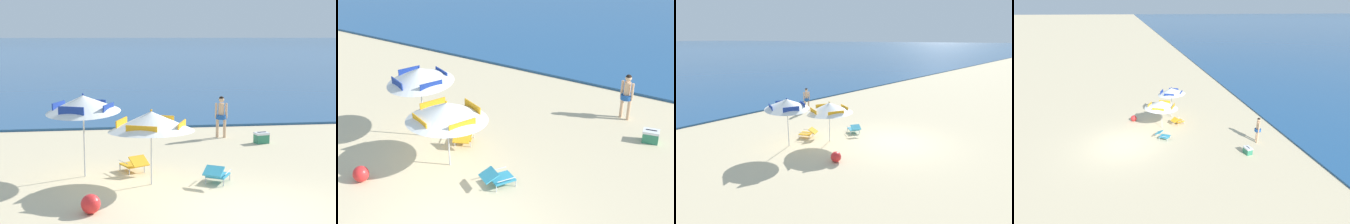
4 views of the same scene
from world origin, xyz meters
TOP-DOWN VIEW (x-y plane):
  - beach_umbrella_striped_main at (-2.07, 2.58)m, footprint 2.62×2.64m
  - beach_umbrella_striped_second at (-3.84, 3.55)m, footprint 2.78×2.79m
  - lounge_chair_under_umbrella at (-2.44, 3.75)m, footprint 0.86×1.03m
  - lounge_chair_beside_umbrella at (-0.35, 2.43)m, footprint 0.90×1.02m
  - person_standing_near_shore at (1.16, 8.09)m, footprint 0.47×0.39m
  - cooler_box at (2.40, 6.94)m, footprint 0.55×0.44m
  - beach_ball at (-3.60, 0.69)m, footprint 0.44×0.44m

SIDE VIEW (x-z plane):
  - cooler_box at x=2.40m, z-range -0.01..0.42m
  - beach_ball at x=-3.60m, z-range 0.00..0.44m
  - lounge_chair_under_umbrella at x=-2.44m, z-range 0.01..0.53m
  - lounge_chair_beside_umbrella at x=-0.35m, z-range 0.02..0.53m
  - person_standing_near_shore at x=1.16m, z-range 0.13..1.73m
  - beach_umbrella_striped_main at x=-2.07m, z-range 0.69..2.71m
  - beach_umbrella_striped_second at x=-3.84m, z-range 0.88..3.23m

